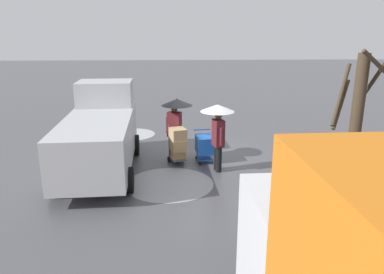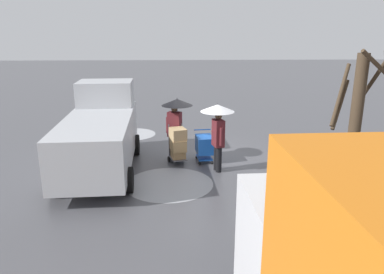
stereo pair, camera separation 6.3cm
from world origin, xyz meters
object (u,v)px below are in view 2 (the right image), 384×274
Objects in this scene: pedestrian_black_side at (218,122)px; bare_tree_near at (353,140)px; hand_dolly_boxes at (178,143)px; shopping_cart_vendor at (204,145)px; cargo_van_parked_right at (100,133)px; pedestrian_pink_side at (176,114)px.

pedestrian_black_side is 4.52m from bare_tree_near.
hand_dolly_boxes is 5.84m from bare_tree_near.
shopping_cart_vendor is 0.47× the size of pedestrian_black_side.
pedestrian_black_side is (-1.23, 0.59, 0.86)m from hand_dolly_boxes.
hand_dolly_boxes is (0.88, 0.25, 0.16)m from shopping_cart_vendor.
shopping_cart_vendor is at bearing -163.94° from hand_dolly_boxes.
cargo_van_parked_right is 2.52× the size of pedestrian_pink_side.
hand_dolly_boxes is at bearing -172.63° from cargo_van_parked_right.
cargo_van_parked_right is at bearing 18.69° from pedestrian_pink_side.
pedestrian_pink_side is (-2.37, -0.80, 0.41)m from cargo_van_parked_right.
pedestrian_pink_side and pedestrian_black_side have the same top height.
bare_tree_near is (-3.58, 4.41, 1.38)m from hand_dolly_boxes.
shopping_cart_vendor is 0.26× the size of bare_tree_near.
hand_dolly_boxes is at bearing -50.96° from bare_tree_near.
hand_dolly_boxes is at bearing -25.54° from pedestrian_black_side.
pedestrian_pink_side is 0.54× the size of bare_tree_near.
bare_tree_near reaches higher than cargo_van_parked_right.
pedestrian_black_side is 0.54× the size of bare_tree_near.
pedestrian_pink_side is at bearing -39.98° from pedestrian_black_side.
pedestrian_pink_side reaches higher than hand_dolly_boxes.
cargo_van_parked_right reaches higher than pedestrian_black_side.
pedestrian_black_side is at bearing 112.14° from shopping_cart_vendor.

